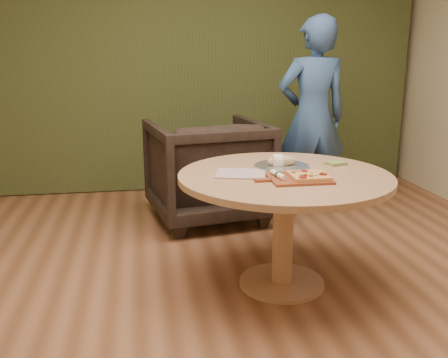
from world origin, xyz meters
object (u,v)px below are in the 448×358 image
bread_roll (280,161)px  person_standing (312,118)px  armchair (207,165)px  serving_tray (282,166)px  pedestal_table (284,195)px  pizza_paddle (297,179)px  flatbread_pizza (309,176)px  cutlery_roll (278,175)px

bread_roll → person_standing: (0.65, 1.26, 0.10)m
armchair → bread_roll: bearing=94.3°
serving_tray → armchair: (-0.32, 1.23, -0.26)m
pedestal_table → person_standing: (0.67, 1.43, 0.29)m
pizza_paddle → flatbread_pizza: 0.07m
armchair → person_standing: 1.05m
pizza_paddle → serving_tray: bearing=91.0°
armchair → pedestal_table: bearing=91.9°
person_standing → flatbread_pizza: bearing=68.6°
cutlery_roll → armchair: bearing=89.9°
serving_tray → armchair: size_ratio=0.36×
pizza_paddle → cutlery_roll: size_ratio=2.24×
flatbread_pizza → cutlery_roll: size_ratio=1.11×
cutlery_roll → armchair: size_ratio=0.20×
flatbread_pizza → armchair: bearing=104.0°
cutlery_roll → armchair: 1.57m
cutlery_roll → serving_tray: size_ratio=0.56×
pizza_paddle → cutlery_roll: cutlery_roll is taller
serving_tray → armchair: 1.30m
bread_roll → armchair: (-0.32, 1.23, -0.30)m
serving_tray → flatbread_pizza: bearing=-78.9°
serving_tray → person_standing: 1.42m
cutlery_roll → person_standing: person_standing is taller
pizza_paddle → flatbread_pizza: size_ratio=2.01×
serving_tray → person_standing: (0.64, 1.26, 0.14)m
bread_roll → serving_tray: bearing=0.0°
pedestal_table → cutlery_roll: 0.23m
cutlery_roll → bread_roll: bread_roll is taller
serving_tray → cutlery_roll: bearing=-109.8°
flatbread_pizza → serving_tray: 0.35m
cutlery_roll → pedestal_table: bearing=50.3°
cutlery_roll → flatbread_pizza: bearing=-21.1°
armchair → serving_tray: bearing=94.7°
bread_roll → person_standing: 1.42m
cutlery_roll → serving_tray: cutlery_roll is taller
person_standing → pedestal_table: bearing=63.2°
flatbread_pizza → serving_tray: size_ratio=0.62×
cutlery_roll → bread_roll: 0.32m
serving_tray → bread_roll: 0.04m
armchair → cutlery_roll: bearing=87.9°
cutlery_roll → person_standing: (0.75, 1.56, 0.11)m
flatbread_pizza → pizza_paddle: bearing=168.5°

